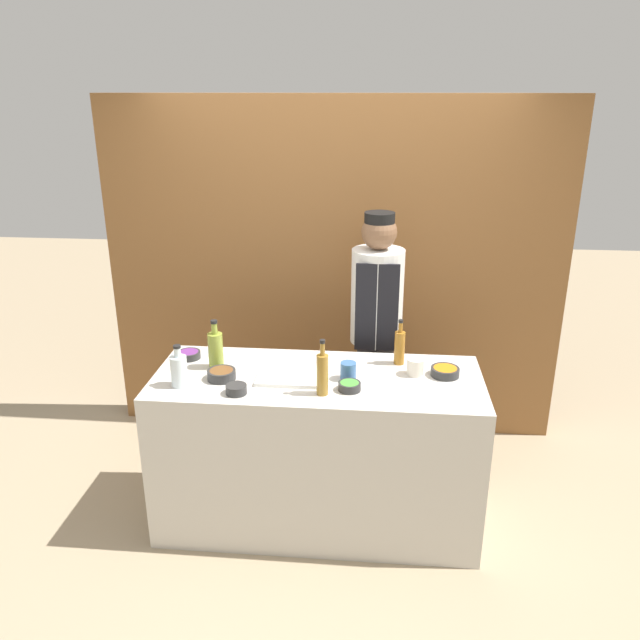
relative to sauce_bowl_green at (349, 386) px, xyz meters
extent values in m
plane|color=tan|center=(-0.18, 0.15, -0.96)|extent=(14.00, 14.00, 0.00)
cube|color=brown|center=(-0.18, 1.32, 0.24)|extent=(3.21, 0.18, 2.40)
cube|color=beige|center=(-0.18, 0.15, -0.49)|extent=(1.82, 0.73, 0.93)
cylinder|color=#2D2D2D|center=(0.00, 0.00, 0.00)|extent=(0.12, 0.12, 0.04)
cylinder|color=green|center=(0.00, 0.00, 0.01)|extent=(0.10, 0.10, 0.01)
cylinder|color=#2D2D2D|center=(0.52, 0.22, 0.00)|extent=(0.16, 0.16, 0.05)
cylinder|color=orange|center=(0.52, 0.22, 0.02)|extent=(0.13, 0.13, 0.01)
cylinder|color=#2D2D2D|center=(-0.70, 0.07, 0.00)|extent=(0.16, 0.16, 0.05)
cylinder|color=brown|center=(-0.70, 0.07, 0.02)|extent=(0.13, 0.13, 0.02)
cylinder|color=#2D2D2D|center=(-0.96, 0.33, 0.00)|extent=(0.14, 0.14, 0.04)
cylinder|color=#703384|center=(-0.96, 0.33, 0.01)|extent=(0.11, 0.11, 0.01)
cylinder|color=#2D2D2D|center=(-0.59, -0.09, 0.00)|extent=(0.11, 0.11, 0.05)
cylinder|color=red|center=(-0.59, -0.09, 0.02)|extent=(0.09, 0.09, 0.01)
cube|color=white|center=(-0.34, 0.12, -0.01)|extent=(0.34, 0.26, 0.02)
cylinder|color=olive|center=(-0.14, -0.06, 0.08)|extent=(0.06, 0.06, 0.22)
cylinder|color=olive|center=(-0.14, -0.06, 0.23)|extent=(0.02, 0.02, 0.07)
cylinder|color=black|center=(-0.14, -0.06, 0.27)|extent=(0.03, 0.03, 0.02)
cylinder|color=silver|center=(-0.91, -0.03, 0.06)|extent=(0.09, 0.09, 0.17)
cylinder|color=silver|center=(-0.91, -0.03, 0.17)|extent=(0.04, 0.04, 0.05)
cylinder|color=black|center=(-0.91, -0.03, 0.20)|extent=(0.04, 0.04, 0.01)
cylinder|color=#9E661E|center=(0.27, 0.37, 0.07)|extent=(0.06, 0.06, 0.19)
cylinder|color=#9E661E|center=(0.27, 0.37, 0.20)|extent=(0.02, 0.02, 0.06)
cylinder|color=black|center=(0.27, 0.37, 0.24)|extent=(0.03, 0.03, 0.02)
cylinder|color=olive|center=(-0.77, 0.22, 0.08)|extent=(0.08, 0.08, 0.21)
cylinder|color=olive|center=(-0.77, 0.22, 0.21)|extent=(0.03, 0.03, 0.06)
cylinder|color=black|center=(-0.77, 0.22, 0.25)|extent=(0.04, 0.04, 0.02)
cylinder|color=silver|center=(0.35, 0.22, 0.02)|extent=(0.09, 0.09, 0.09)
cylinder|color=#386093|center=(-0.01, 0.13, 0.02)|extent=(0.09, 0.09, 0.10)
cylinder|color=#28282D|center=(0.13, 0.81, -0.51)|extent=(0.24, 0.24, 0.89)
cylinder|color=silver|center=(0.13, 0.81, 0.24)|extent=(0.33, 0.33, 0.60)
cube|color=black|center=(0.13, 0.65, 0.21)|extent=(0.26, 0.02, 0.56)
sphere|color=brown|center=(0.13, 0.81, 0.65)|extent=(0.22, 0.22, 0.22)
cylinder|color=black|center=(0.13, 0.81, 0.73)|extent=(0.19, 0.19, 0.08)
camera|label=1|loc=(0.12, -2.95, 1.47)|focal=35.00mm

